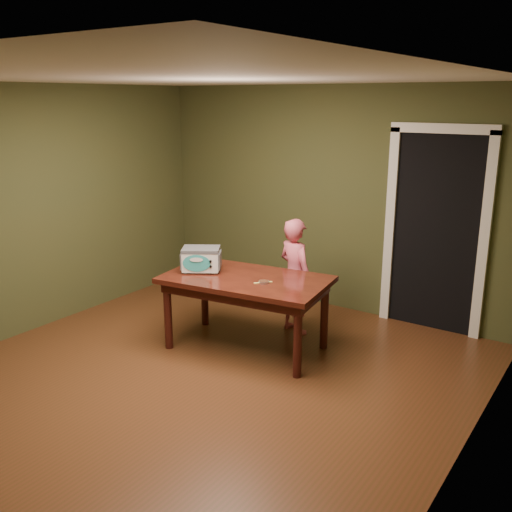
# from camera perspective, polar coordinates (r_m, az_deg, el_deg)

# --- Properties ---
(floor) EXTENTS (5.00, 5.00, 0.00)m
(floor) POSITION_cam_1_polar(r_m,az_deg,el_deg) (5.21, -6.44, -12.59)
(floor) COLOR #552B18
(floor) RESTS_ON ground
(room_shell) EXTENTS (4.52, 5.02, 2.61)m
(room_shell) POSITION_cam_1_polar(r_m,az_deg,el_deg) (4.66, -7.07, 6.27)
(room_shell) COLOR #3B4323
(room_shell) RESTS_ON ground
(doorway) EXTENTS (1.10, 0.66, 2.25)m
(doorway) POSITION_cam_1_polar(r_m,az_deg,el_deg) (6.61, 18.27, 2.61)
(doorway) COLOR black
(doorway) RESTS_ON ground
(dining_table) EXTENTS (1.71, 1.11, 0.75)m
(dining_table) POSITION_cam_1_polar(r_m,az_deg,el_deg) (5.62, -1.00, -3.10)
(dining_table) COLOR black
(dining_table) RESTS_ON floor
(toy_oven) EXTENTS (0.46, 0.42, 0.24)m
(toy_oven) POSITION_cam_1_polar(r_m,az_deg,el_deg) (5.78, -5.51, -0.24)
(toy_oven) COLOR #4C4F54
(toy_oven) RESTS_ON dining_table
(baking_pan) EXTENTS (0.10, 0.10, 0.02)m
(baking_pan) POSITION_cam_1_polar(r_m,az_deg,el_deg) (5.41, 0.80, -2.60)
(baking_pan) COLOR silver
(baking_pan) RESTS_ON dining_table
(spatula) EXTENTS (0.14, 0.15, 0.01)m
(spatula) POSITION_cam_1_polar(r_m,az_deg,el_deg) (5.42, 0.71, -2.67)
(spatula) COLOR #CFBC5A
(spatula) RESTS_ON dining_table
(child) EXTENTS (0.53, 0.44, 1.25)m
(child) POSITION_cam_1_polar(r_m,az_deg,el_deg) (6.06, 3.94, -2.02)
(child) COLOR #CE5568
(child) RESTS_ON floor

